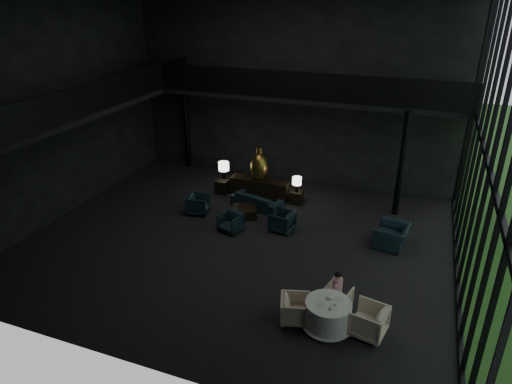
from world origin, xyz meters
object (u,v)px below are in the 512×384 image
(side_table_left, at_px, (222,186))
(lounge_armchair_south, at_px, (231,222))
(table_lamp_right, at_px, (297,181))
(dining_table, at_px, (328,316))
(lounge_armchair_west, at_px, (198,203))
(dining_chair_north, at_px, (337,298))
(table_lamp_left, at_px, (224,167))
(sofa, at_px, (257,198))
(side_table_right, at_px, (297,197))
(window_armchair, at_px, (392,231))
(console, at_px, (259,188))
(dining_chair_east, at_px, (369,318))
(dining_chair_west, at_px, (296,308))
(bronze_urn, at_px, (259,166))
(coffee_table, at_px, (244,212))
(child, at_px, (338,282))
(lounge_armchair_east, at_px, (282,220))

(side_table_left, bearing_deg, lounge_armchair_south, -60.42)
(table_lamp_right, xyz_separation_m, dining_table, (2.75, -6.70, -0.63))
(lounge_armchair_west, distance_m, dining_chair_north, 7.16)
(side_table_left, distance_m, lounge_armchair_south, 3.34)
(table_lamp_left, relative_size, sofa, 0.37)
(table_lamp_right, relative_size, dining_table, 0.47)
(dining_table, bearing_deg, sofa, 125.15)
(table_lamp_left, bearing_deg, sofa, -28.18)
(side_table_right, xyz_separation_m, window_armchair, (3.87, -2.05, 0.29))
(console, distance_m, dining_chair_east, 8.55)
(sofa, bearing_deg, dining_chair_west, 132.79)
(lounge_armchair_west, bearing_deg, dining_chair_west, -144.26)
(window_armchair, height_order, dining_chair_west, window_armchair)
(lounge_armchair_west, bearing_deg, console, -50.06)
(table_lamp_left, height_order, side_table_right, table_lamp_left)
(table_lamp_right, distance_m, dining_chair_east, 7.59)
(dining_table, bearing_deg, side_table_left, 131.87)
(bronze_urn, relative_size, dining_chair_east, 1.44)
(window_armchair, distance_m, dining_table, 4.82)
(table_lamp_right, xyz_separation_m, dining_chair_east, (3.74, -6.59, -0.48))
(lounge_armchair_south, height_order, coffee_table, lounge_armchair_south)
(lounge_armchair_west, height_order, child, child)
(dining_chair_east, bearing_deg, dining_chair_north, -118.03)
(window_armchair, height_order, dining_chair_east, window_armchair)
(child, bearing_deg, dining_chair_east, 138.27)
(console, height_order, dining_chair_north, console)
(bronze_urn, distance_m, coffee_table, 2.17)
(table_lamp_left, height_order, window_armchair, table_lamp_left)
(console, xyz_separation_m, bronze_urn, (0.00, -0.02, 0.98))
(lounge_armchair_south, distance_m, coffee_table, 1.21)
(lounge_armchair_west, bearing_deg, side_table_left, -14.92)
(bronze_urn, xyz_separation_m, dining_chair_north, (4.43, -5.90, -1.06))
(dining_table, xyz_separation_m, dining_chair_north, (0.08, 0.86, -0.02))
(bronze_urn, distance_m, side_table_left, 1.94)
(coffee_table, relative_size, dining_chair_east, 0.90)
(console, bearing_deg, side_table_right, -1.62)
(lounge_armchair_west, height_order, lounge_armchair_south, lounge_armchair_west)
(side_table_left, relative_size, dining_chair_east, 0.58)
(sofa, bearing_deg, lounge_armchair_east, 149.92)
(table_lamp_left, height_order, dining_chair_east, table_lamp_left)
(side_table_right, distance_m, sofa, 1.64)
(lounge_armchair_east, relative_size, window_armchair, 0.66)
(side_table_right, bearing_deg, table_lamp_right, -90.00)
(side_table_left, xyz_separation_m, window_armchair, (7.07, -1.95, 0.27))
(lounge_armchair_east, relative_size, dining_table, 0.62)
(side_table_left, bearing_deg, dining_chair_east, -43.23)
(table_lamp_right, distance_m, dining_chair_west, 7.04)
(bronze_urn, bearing_deg, table_lamp_right, -2.42)
(dining_chair_north, bearing_deg, dining_chair_east, 153.44)
(coffee_table, xyz_separation_m, child, (4.30, -3.96, 0.55))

